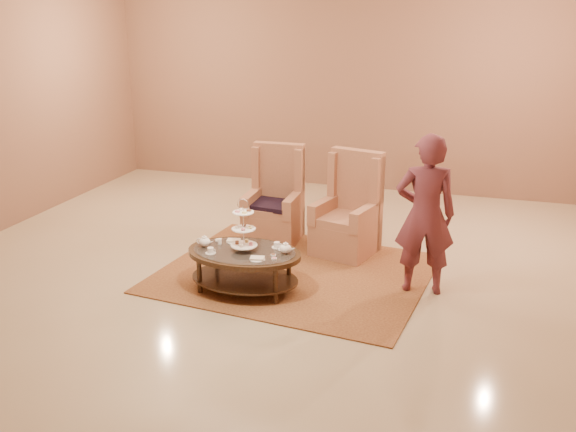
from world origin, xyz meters
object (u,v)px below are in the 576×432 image
(armchair_left, at_px, (275,208))
(person, at_px, (425,215))
(armchair_right, at_px, (349,219))
(tea_table, at_px, (244,258))

(armchair_left, distance_m, person, 2.30)
(armchair_right, relative_size, person, 0.73)
(tea_table, height_order, armchair_right, armchair_right)
(tea_table, xyz_separation_m, armchair_right, (0.81, 1.46, 0.05))
(armchair_left, bearing_deg, armchair_right, -10.66)
(armchair_right, xyz_separation_m, person, (0.99, -0.90, 0.44))
(armchair_left, xyz_separation_m, armchair_right, (1.01, -0.16, 0.00))
(armchair_left, distance_m, armchair_right, 1.02)
(tea_table, bearing_deg, person, 17.52)
(tea_table, bearing_deg, armchair_left, 97.29)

